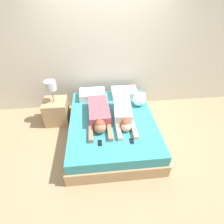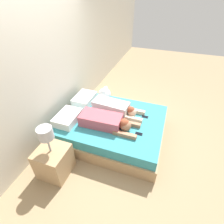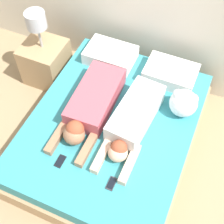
% 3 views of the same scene
% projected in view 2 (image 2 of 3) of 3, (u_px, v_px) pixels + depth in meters
% --- Properties ---
extents(ground_plane, '(12.00, 12.00, 0.00)m').
position_uv_depth(ground_plane, '(112.00, 135.00, 3.60)').
color(ground_plane, '#9E8460').
extents(wall_back, '(12.00, 0.06, 2.60)m').
position_uv_depth(wall_back, '(52.00, 68.00, 3.13)').
color(wall_back, beige).
rests_on(wall_back, ground_plane).
extents(bed, '(1.59, 1.99, 0.44)m').
position_uv_depth(bed, '(112.00, 127.00, 3.47)').
color(bed, tan).
rests_on(bed, ground_plane).
extents(pillow_head_left, '(0.53, 0.37, 0.15)m').
position_uv_depth(pillow_head_left, '(68.00, 118.00, 3.23)').
color(pillow_head_left, white).
rests_on(pillow_head_left, bed).
extents(pillow_head_right, '(0.53, 0.37, 0.15)m').
position_uv_depth(pillow_head_right, '(85.00, 99.00, 3.75)').
color(pillow_head_right, white).
rests_on(pillow_head_right, bed).
extents(person_left, '(0.39, 1.07, 0.23)m').
position_uv_depth(person_left, '(107.00, 121.00, 3.11)').
color(person_left, '#B24C59').
rests_on(person_left, bed).
extents(person_right, '(0.36, 1.03, 0.23)m').
position_uv_depth(person_right, '(115.00, 108.00, 3.42)').
color(person_right, silver).
rests_on(person_right, bed).
extents(cell_phone_left, '(0.06, 0.12, 0.01)m').
position_uv_depth(cell_phone_left, '(139.00, 134.00, 2.99)').
color(cell_phone_left, black).
rests_on(cell_phone_left, bed).
extents(cell_phone_right, '(0.06, 0.12, 0.01)m').
position_uv_depth(cell_phone_right, '(145.00, 117.00, 3.36)').
color(cell_phone_right, '#2D2D33').
rests_on(cell_phone_right, bed).
extents(plush_toy, '(0.27, 0.27, 0.28)m').
position_uv_depth(plush_toy, '(105.00, 94.00, 3.79)').
color(plush_toy, white).
rests_on(plush_toy, bed).
extents(nightstand, '(0.47, 0.47, 0.96)m').
position_uv_depth(nightstand, '(54.00, 160.00, 2.74)').
color(nightstand, tan).
rests_on(nightstand, ground_plane).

